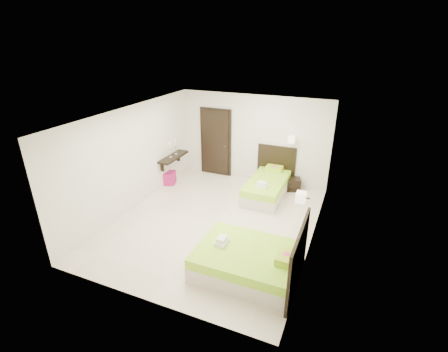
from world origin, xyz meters
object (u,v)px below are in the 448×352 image
at_px(bed_double, 251,261).
at_px(nightstand, 293,184).
at_px(ottoman, 169,178).
at_px(bed_single, 268,185).

bearing_deg(bed_double, nightstand, 90.43).
xyz_separation_m(bed_double, nightstand, (-0.03, 3.87, -0.10)).
bearing_deg(bed_double, ottoman, 141.45).
distance_m(bed_single, ottoman, 2.98).
relative_size(nightstand, ottoman, 1.07).
bearing_deg(bed_single, ottoman, -171.44).
bearing_deg(ottoman, nightstand, 16.26).
relative_size(bed_double, nightstand, 4.70).
xyz_separation_m(nightstand, ottoman, (-3.54, -1.03, 0.01)).
relative_size(bed_single, ottoman, 5.00).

